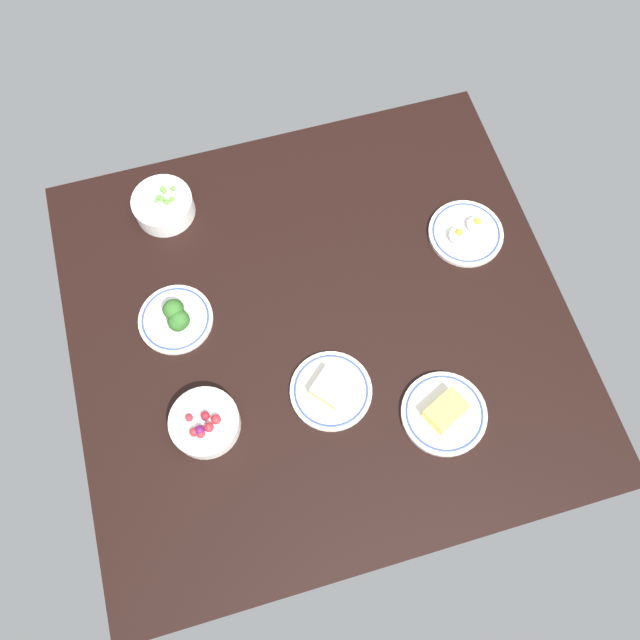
% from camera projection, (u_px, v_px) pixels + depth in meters
% --- Properties ---
extents(dining_table, '(1.13, 1.08, 0.04)m').
position_uv_depth(dining_table, '(320.00, 326.00, 1.50)').
color(dining_table, black).
rests_on(dining_table, ground).
extents(plate_broccoli, '(0.17, 0.17, 0.08)m').
position_uv_depth(plate_broccoli, '(176.00, 318.00, 1.46)').
color(plate_broccoli, white).
rests_on(plate_broccoli, dining_table).
extents(plate_eggs, '(0.18, 0.18, 0.05)m').
position_uv_depth(plate_eggs, '(466.00, 232.00, 1.56)').
color(plate_eggs, white).
rests_on(plate_eggs, dining_table).
extents(bowl_berries, '(0.15, 0.15, 0.07)m').
position_uv_depth(bowl_berries, '(205.00, 423.00, 1.37)').
color(bowl_berries, white).
rests_on(bowl_berries, dining_table).
extents(plate_cheese, '(0.19, 0.19, 0.05)m').
position_uv_depth(plate_cheese, '(444.00, 413.00, 1.39)').
color(plate_cheese, white).
rests_on(plate_cheese, dining_table).
extents(plate_sandwich, '(0.18, 0.18, 0.04)m').
position_uv_depth(plate_sandwich, '(331.00, 390.00, 1.41)').
color(plate_sandwich, white).
rests_on(plate_sandwich, dining_table).
extents(bowl_peas, '(0.15, 0.15, 0.07)m').
position_uv_depth(bowl_peas, '(163.00, 205.00, 1.57)').
color(bowl_peas, white).
rests_on(bowl_peas, dining_table).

